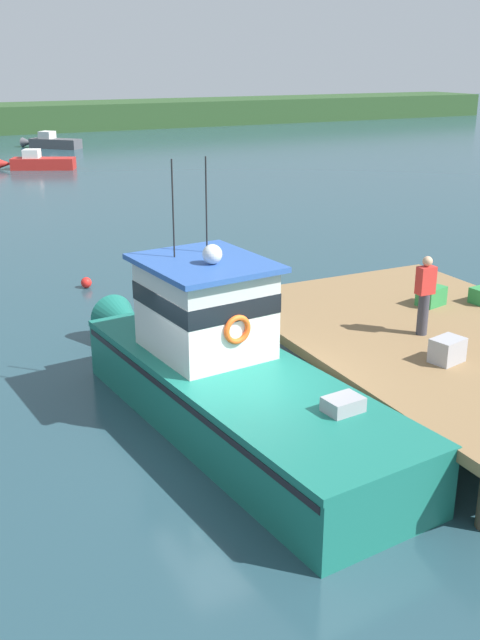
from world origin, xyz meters
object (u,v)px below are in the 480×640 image
mooring_buoy_outer (86,283)px  crate_stack_near_edge (431,296)px  main_fishing_boat (223,372)px  crate_single_by_cleat (447,350)px  moored_boat_near_channel (51,142)px  moored_boat_outer_mooring (38,162)px  deckhand_by_the_boat (425,294)px

mooring_buoy_outer → crate_stack_near_edge: bearing=-56.5°
main_fishing_boat → mooring_buoy_outer: 9.61m
main_fishing_boat → mooring_buoy_outer: (-0.06, 9.57, -0.85)m
crate_stack_near_edge → crate_single_by_cleat: bearing=-125.0°
crate_stack_near_edge → mooring_buoy_outer: 10.41m
moored_boat_near_channel → crate_single_by_cleat: bearing=-94.1°
main_fishing_boat → moored_boat_near_channel: 46.62m
mooring_buoy_outer → moored_boat_near_channel: bearing=78.9°
crate_stack_near_edge → mooring_buoy_outer: bearing=123.5°
crate_stack_near_edge → moored_boat_near_channel: (1.48, 45.13, -0.99)m
moored_boat_outer_mooring → moored_boat_near_channel: bearing=73.2°
main_fishing_boat → mooring_buoy_outer: size_ratio=30.79×
crate_single_by_cleat → mooring_buoy_outer: bearing=108.4°
moored_boat_near_channel → main_fishing_boat: bearing=-98.8°
moored_boat_outer_mooring → mooring_buoy_outer: 25.95m
moored_boat_near_channel → deckhand_by_the_boat: bearing=-93.5°
main_fishing_boat → crate_single_by_cleat: size_ratio=16.57×
crate_single_by_cleat → deckhand_by_the_boat: 1.58m
mooring_buoy_outer → main_fishing_boat: bearing=-89.6°
main_fishing_boat → deckhand_by_the_boat: 4.39m
deckhand_by_the_boat → main_fishing_boat: bearing=173.9°
main_fishing_boat → moored_boat_near_channel: bearing=81.2°
crate_single_by_cleat → deckhand_by_the_boat: size_ratio=0.37×
deckhand_by_the_boat → mooring_buoy_outer: bearing=113.2°
deckhand_by_the_boat → moored_boat_near_channel: deckhand_by_the_boat is taller
crate_stack_near_edge → deckhand_by_the_boat: deckhand_by_the_boat is taller
crate_stack_near_edge → moored_boat_outer_mooring: size_ratio=0.13×
moored_boat_outer_mooring → mooring_buoy_outer: (-3.90, -25.66, -0.25)m
crate_single_by_cleat → deckhand_by_the_boat: bearing=68.9°
moored_boat_near_channel → mooring_buoy_outer: moored_boat_near_channel is taller
crate_single_by_cleat → mooring_buoy_outer: size_ratio=1.86×
crate_single_by_cleat → mooring_buoy_outer: 12.05m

